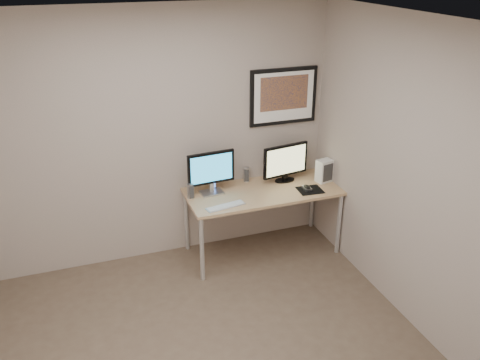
{
  "coord_description": "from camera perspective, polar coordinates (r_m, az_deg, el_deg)",
  "views": [
    {
      "loc": [
        -0.83,
        -3.09,
        3.0
      ],
      "look_at": [
        0.66,
        1.1,
        1.01
      ],
      "focal_mm": 38.0,
      "sensor_mm": 36.0,
      "label": 1
    }
  ],
  "objects": [
    {
      "name": "desk",
      "position": [
        5.34,
        2.57,
        -1.81
      ],
      "size": [
        1.6,
        0.7,
        0.73
      ],
      "color": "#A58850",
      "rests_on": "floor"
    },
    {
      "name": "keyboard",
      "position": [
        4.97,
        -1.62,
        -2.95
      ],
      "size": [
        0.41,
        0.17,
        0.01
      ],
      "primitive_type": "cube",
      "rotation": [
        0.0,
        0.0,
        0.17
      ],
      "color": "silver",
      "rests_on": "desk"
    },
    {
      "name": "mouse",
      "position": [
        5.37,
        7.53,
        -0.82
      ],
      "size": [
        0.07,
        0.12,
        0.04
      ],
      "primitive_type": "ellipsoid",
      "rotation": [
        0.0,
        0.0,
        -0.06
      ],
      "color": "black",
      "rests_on": "mousepad"
    },
    {
      "name": "floor",
      "position": [
        4.39,
        -3.46,
        -19.07
      ],
      "size": [
        3.6,
        3.6,
        0.0
      ],
      "primitive_type": "plane",
      "color": "brown",
      "rests_on": "ground"
    },
    {
      "name": "speaker_right",
      "position": [
        5.49,
        0.72,
        0.62
      ],
      "size": [
        0.08,
        0.08,
        0.16
      ],
      "primitive_type": "cylinder",
      "rotation": [
        0.0,
        0.0,
        -0.27
      ],
      "color": "#ADAEB2",
      "rests_on": "desk"
    },
    {
      "name": "framed_art",
      "position": [
        5.42,
        4.91,
        9.35
      ],
      "size": [
        0.75,
        0.04,
        0.6
      ],
      "color": "black",
      "rests_on": "room"
    },
    {
      "name": "mousepad",
      "position": [
        5.36,
        7.87,
        -1.12
      ],
      "size": [
        0.27,
        0.24,
        0.0
      ],
      "primitive_type": "cube",
      "rotation": [
        0.0,
        0.0,
        -0.07
      ],
      "color": "black",
      "rests_on": "desk"
    },
    {
      "name": "monitor_tv",
      "position": [
        5.46,
        5.12,
        2.02
      ],
      "size": [
        0.53,
        0.16,
        0.42
      ],
      "rotation": [
        0.0,
        0.0,
        0.16
      ],
      "color": "black",
      "rests_on": "desk"
    },
    {
      "name": "phone_dock",
      "position": [
        5.31,
        -3.01,
        -0.49
      ],
      "size": [
        0.06,
        0.06,
        0.12
      ],
      "primitive_type": "cube",
      "rotation": [
        0.0,
        0.0,
        0.03
      ],
      "color": "black",
      "rests_on": "desk"
    },
    {
      "name": "monitor_large",
      "position": [
        5.15,
        -3.26,
        1.02
      ],
      "size": [
        0.5,
        0.18,
        0.45
      ],
      "rotation": [
        0.0,
        0.0,
        0.08
      ],
      "color": "#ADAEB2",
      "rests_on": "desk"
    },
    {
      "name": "speaker_left",
      "position": [
        5.13,
        -5.59,
        -1.22
      ],
      "size": [
        0.07,
        0.07,
        0.16
      ],
      "primitive_type": "cylinder",
      "rotation": [
        0.0,
        0.0,
        0.13
      ],
      "color": "#ADAEB2",
      "rests_on": "desk"
    },
    {
      "name": "fan_unit",
      "position": [
        5.54,
        9.44,
        1.03
      ],
      "size": [
        0.18,
        0.15,
        0.25
      ],
      "primitive_type": "cube",
      "rotation": [
        0.0,
        0.0,
        0.22
      ],
      "color": "silver",
      "rests_on": "desk"
    },
    {
      "name": "room",
      "position": [
        3.88,
        -5.94,
        3.54
      ],
      "size": [
        3.6,
        3.6,
        3.6
      ],
      "color": "white",
      "rests_on": "ground"
    }
  ]
}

